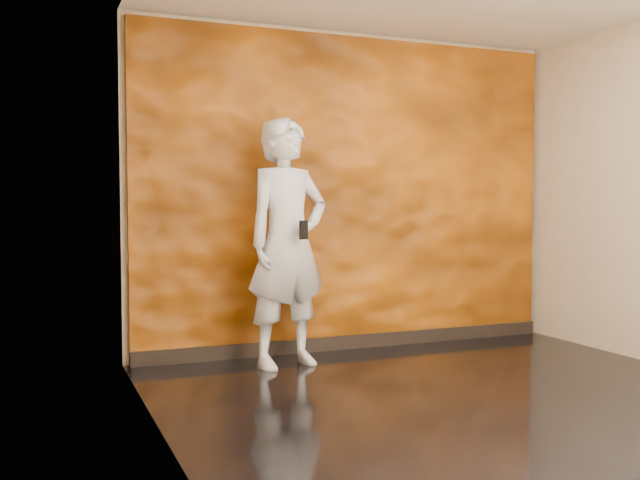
# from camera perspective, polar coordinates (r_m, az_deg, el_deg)

# --- Properties ---
(room) EXTENTS (4.02, 4.02, 2.81)m
(room) POSITION_cam_1_polar(r_m,az_deg,el_deg) (4.64, 12.93, 4.16)
(room) COLOR black
(room) RESTS_ON ground
(feature_wall) EXTENTS (3.90, 0.06, 2.75)m
(feature_wall) POSITION_cam_1_polar(r_m,az_deg,el_deg) (6.34, 2.64, 3.72)
(feature_wall) COLOR orange
(feature_wall) RESTS_ON ground
(baseboard) EXTENTS (3.90, 0.04, 0.12)m
(baseboard) POSITION_cam_1_polar(r_m,az_deg,el_deg) (6.42, 2.76, -8.13)
(baseboard) COLOR black
(baseboard) RESTS_ON ground
(man) EXTENTS (0.81, 0.63, 1.97)m
(man) POSITION_cam_1_polar(r_m,az_deg,el_deg) (5.64, -2.61, -0.22)
(man) COLOR #A5AAB6
(man) RESTS_ON ground
(phone) EXTENTS (0.08, 0.04, 0.14)m
(phone) POSITION_cam_1_polar(r_m,az_deg,el_deg) (5.41, -1.31, 0.81)
(phone) COLOR black
(phone) RESTS_ON man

